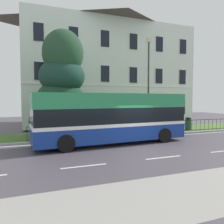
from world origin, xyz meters
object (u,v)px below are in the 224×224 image
georgian_townhouse (104,66)px  evergreen_tree (61,92)px  street_lamp_post (148,79)px  litter_bin (188,124)px  single_decker_bus (112,117)px

georgian_townhouse → evergreen_tree: 11.19m
georgian_townhouse → street_lamp_post: 9.69m
evergreen_tree → litter_bin: 11.44m
street_lamp_post → litter_bin: street_lamp_post is taller
evergreen_tree → single_decker_bus: bearing=-53.0°
single_decker_bus → litter_bin: (8.27, 2.65, -1.00)m
georgian_townhouse → street_lamp_post: size_ratio=2.42×
street_lamp_post → georgian_townhouse: bearing=94.7°
evergreen_tree → litter_bin: bearing=-5.4°
litter_bin → evergreen_tree: bearing=174.6°
georgian_townhouse → evergreen_tree: (-6.33, -8.56, -3.45)m
georgian_townhouse → litter_bin: 12.37m
single_decker_bus → litter_bin: 8.74m
single_decker_bus → litter_bin: bearing=13.9°
georgian_townhouse → litter_bin: georgian_townhouse is taller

